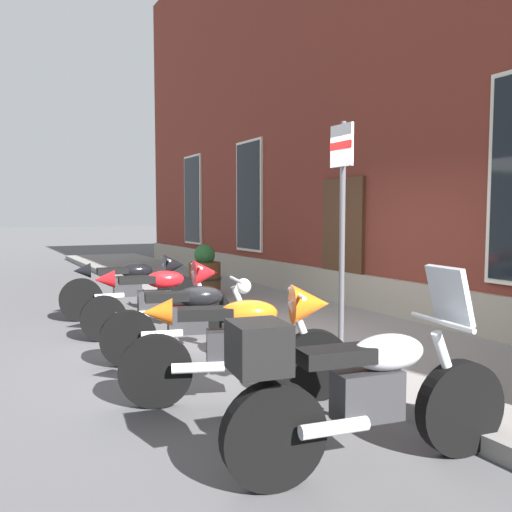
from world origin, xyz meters
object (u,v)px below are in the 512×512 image
Objects in this scene: motorcycle_orange_sport at (246,340)px; motorcycle_black_sport at (136,284)px; parking_sign at (342,207)px; motorcycle_black_naked at (194,321)px; motorcycle_silver_touring at (360,390)px; barrel_planter at (205,274)px; motorcycle_red_sport at (164,296)px.

motorcycle_black_sport is at bearing 177.11° from motorcycle_orange_sport.
motorcycle_orange_sport is 1.86m from parking_sign.
motorcycle_silver_touring is at bearing -0.62° from motorcycle_black_naked.
motorcycle_silver_touring is (1.51, 0.05, -0.02)m from motorcycle_orange_sport.
motorcycle_black_sport reaches higher than motorcycle_black_naked.
motorcycle_black_sport is 4.40m from motorcycle_orange_sport.
parking_sign is (3.96, 1.14, 1.21)m from motorcycle_black_sport.
motorcycle_orange_sport is at bearing -18.87° from barrel_planter.
motorcycle_red_sport is 2.93m from parking_sign.
motorcycle_black_sport is 1.11× the size of motorcycle_orange_sport.
barrel_planter is (-5.25, 1.79, -0.02)m from motorcycle_orange_sport.
motorcycle_black_naked is at bearing 176.88° from motorcycle_orange_sport.
motorcycle_red_sport is at bearing -33.65° from barrel_planter.
motorcycle_black_naked is (2.92, -0.14, -0.08)m from motorcycle_black_sport.
barrel_planter is at bearing 118.59° from motorcycle_black_sport.
motorcycle_orange_sport is 2.05× the size of barrel_planter.
motorcycle_black_naked is 2.09m from parking_sign.
barrel_planter is at bearing 155.61° from motorcycle_black_naked.
motorcycle_red_sport reaches higher than motorcycle_black_sport.
motorcycle_silver_touring is at bearing -1.69° from motorcycle_black_sport.
motorcycle_black_sport is 1.56m from motorcycle_red_sport.
motorcycle_silver_touring is (5.90, -0.17, -0.00)m from motorcycle_black_sport.
motorcycle_orange_sport is at bearing -3.79° from motorcycle_red_sport.
barrel_planter reaches higher than motorcycle_orange_sport.
motorcycle_black_naked is 0.80× the size of parking_sign.
motorcycle_black_naked is 2.98m from motorcycle_silver_touring.
barrel_planter is (-6.76, 1.75, -0.00)m from motorcycle_silver_touring.
parking_sign reaches higher than motorcycle_silver_touring.
barrel_planter is (-0.86, 1.57, -0.00)m from motorcycle_black_sport.
parking_sign is at bearing 107.50° from motorcycle_orange_sport.
motorcycle_red_sport is 1.01× the size of motorcycle_black_naked.
parking_sign is 2.59× the size of barrel_planter.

